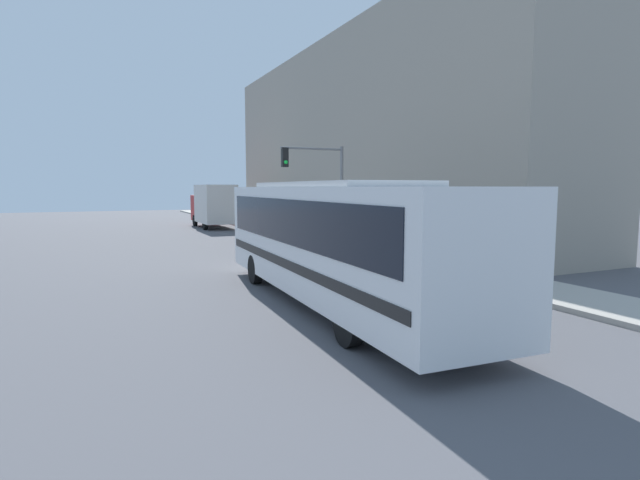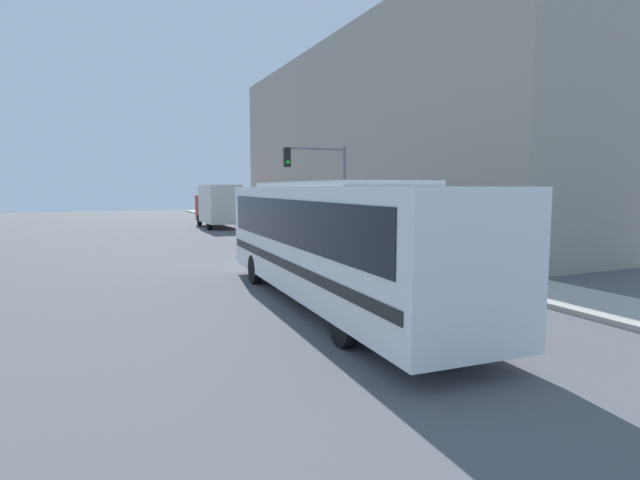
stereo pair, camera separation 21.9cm
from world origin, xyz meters
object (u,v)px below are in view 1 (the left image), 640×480
object	(u,v)px
city_bus	(333,235)
pedestrian_mid_block	(395,233)
fire_hydrant	(399,252)
pedestrian_near_corner	(309,221)
parking_meter	(369,234)
traffic_light_pole	(320,178)
delivery_truck	(213,205)

from	to	relation	value
city_bus	pedestrian_mid_block	distance (m)	9.70
fire_hydrant	pedestrian_near_corner	size ratio (longest dim) A/B	0.39
parking_meter	pedestrian_mid_block	distance (m)	1.18
traffic_light_pole	pedestrian_mid_block	bearing A→B (deg)	-58.48
pedestrian_mid_block	pedestrian_near_corner	bearing A→B (deg)	93.09
fire_hydrant	traffic_light_pole	xyz separation A→B (m)	(-1.01, 5.38, 3.07)
delivery_truck	pedestrian_near_corner	xyz separation A→B (m)	(3.23, -10.95, -0.69)
pedestrian_near_corner	pedestrian_mid_block	distance (m)	8.60
city_bus	traffic_light_pole	size ratio (longest dim) A/B	2.41
traffic_light_pole	parking_meter	world-z (taller)	traffic_light_pole
traffic_light_pole	pedestrian_mid_block	size ratio (longest dim) A/B	2.69
delivery_truck	pedestrian_mid_block	world-z (taller)	delivery_truck
city_bus	fire_hydrant	size ratio (longest dim) A/B	16.64
parking_meter	pedestrian_near_corner	distance (m)	8.14
city_bus	pedestrian_near_corner	distance (m)	16.84
fire_hydrant	pedestrian_mid_block	bearing A→B (deg)	61.26
delivery_truck	parking_meter	xyz separation A→B (m)	(2.61, -19.07, -0.74)
city_bus	delivery_truck	distance (m)	26.78
pedestrian_mid_block	city_bus	bearing A→B (deg)	-132.88
delivery_truck	fire_hydrant	bearing A→B (deg)	-83.07
fire_hydrant	pedestrian_mid_block	xyz separation A→B (m)	(1.08, 1.97, 0.59)
delivery_truck	pedestrian_near_corner	size ratio (longest dim) A/B	3.58
delivery_truck	traffic_light_pole	world-z (taller)	traffic_light_pole
city_bus	fire_hydrant	world-z (taller)	city_bus
traffic_light_pole	pedestrian_near_corner	xyz separation A→B (m)	(1.63, 5.18, -2.49)
parking_meter	pedestrian_near_corner	world-z (taller)	pedestrian_near_corner
pedestrian_near_corner	pedestrian_mid_block	size ratio (longest dim) A/B	0.99
fire_hydrant	parking_meter	distance (m)	2.50
city_bus	parking_meter	xyz separation A→B (m)	(5.50, 7.55, -0.83)
delivery_truck	fire_hydrant	xyz separation A→B (m)	(2.61, -21.51, -1.27)
traffic_light_pole	pedestrian_near_corner	world-z (taller)	traffic_light_pole
delivery_truck	fire_hydrant	world-z (taller)	delivery_truck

